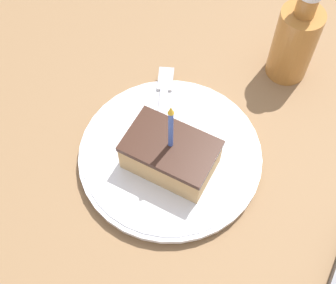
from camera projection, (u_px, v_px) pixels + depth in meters
name	position (u px, v px, depth m)	size (l,w,h in m)	color
ground_plane	(177.00, 153.00, 0.73)	(2.40, 2.40, 0.04)	olive
plate	(168.00, 154.00, 0.69)	(0.27, 0.27, 0.02)	silver
cake_slice	(171.00, 154.00, 0.65)	(0.08, 0.12, 0.14)	tan
fork	(162.00, 106.00, 0.72)	(0.17, 0.08, 0.00)	#B2B2B7
bottle	(295.00, 41.00, 0.72)	(0.07, 0.07, 0.17)	#B27233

